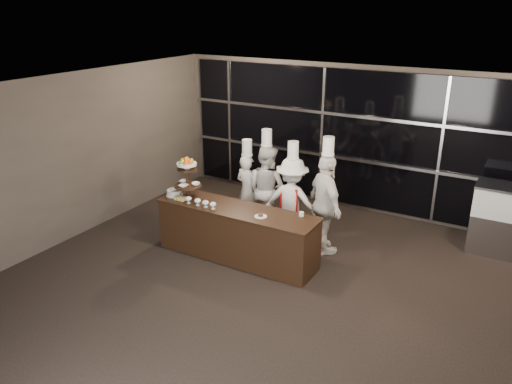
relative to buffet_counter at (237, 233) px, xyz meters
The scene contains 13 objects.
room 2.54m from the buffet_counter, 52.86° to the right, with size 10.00×10.00×10.00m.
window_wall 3.55m from the buffet_counter, 65.62° to the left, with size 8.60×0.10×2.80m.
buffet_counter is the anchor object (origin of this frame).
display_stand 1.33m from the buffet_counter, behind, with size 0.48×0.48×0.74m.
compotes 0.81m from the buffet_counter, 158.73° to the right, with size 0.62×0.11×0.12m.
layer_cake 1.37m from the buffet_counter, behind, with size 0.30×0.30×0.11m.
pastry_squares 1.16m from the buffet_counter, behind, with size 0.19×0.13×0.05m.
small_plate 0.71m from the buffet_counter, 10.94° to the right, with size 0.20×0.20×0.05m.
chef_cup 1.20m from the buffet_counter, 13.15° to the left, with size 0.08×0.08×0.07m, color white.
chef_a 1.37m from the buffet_counter, 113.44° to the left, with size 0.59×0.46×1.74m.
chef_b 1.33m from the buffet_counter, 95.90° to the left, with size 0.90×0.75×1.98m.
chef_c 1.18m from the buffet_counter, 61.94° to the left, with size 1.10×0.71×1.90m.
chef_d 1.59m from the buffet_counter, 38.50° to the left, with size 1.07×1.03×2.09m.
Camera 1 is at (2.71, -4.61, 4.14)m, focal length 35.00 mm.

